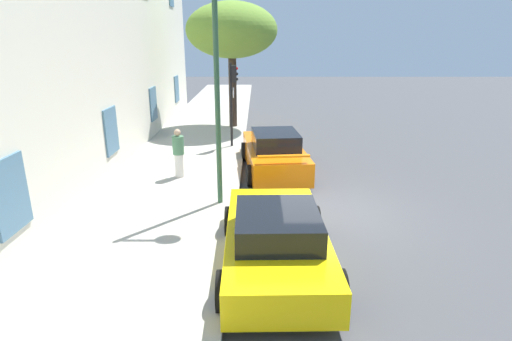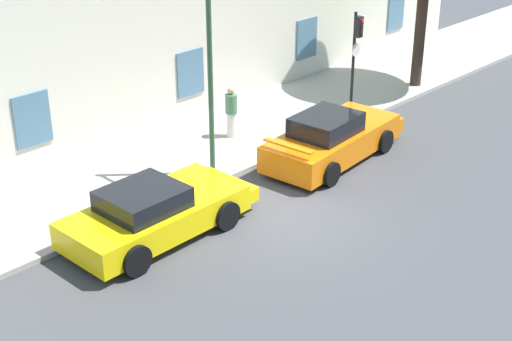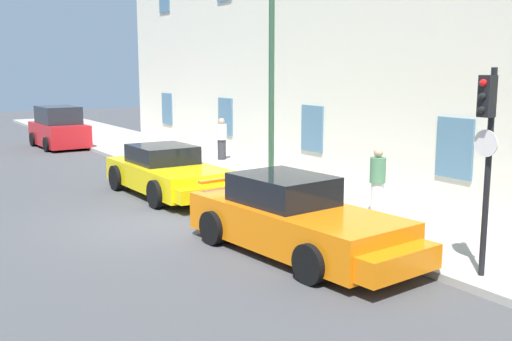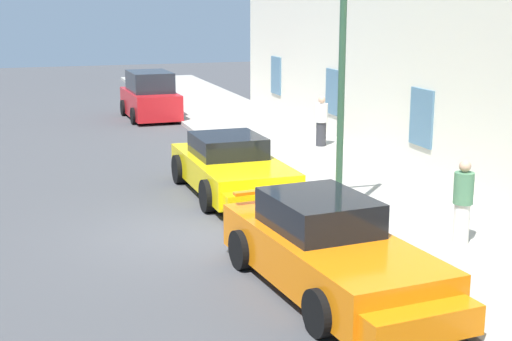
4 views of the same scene
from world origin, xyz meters
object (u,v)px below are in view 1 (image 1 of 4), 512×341
Objects in this scene: street_lamp at (233,55)px; sportscar_yellow_flank at (273,152)px; pedestrian_admiring at (179,153)px; traffic_light at (233,90)px; tree_near_kerb at (232,31)px; sportscar_red_lead at (276,236)px.

sportscar_yellow_flank is at bearing -19.13° from street_lamp.
pedestrian_admiring is at bearing 41.42° from street_lamp.
traffic_light is 0.60× the size of street_lamp.
tree_near_kerb is (6.97, 1.80, 4.17)m from sportscar_yellow_flank.
sportscar_red_lead is 0.86× the size of street_lamp.
sportscar_red_lead is 4.69m from street_lamp.
traffic_light is (9.26, 1.37, 1.85)m from sportscar_red_lead.
tree_near_kerb reaches higher than street_lamp.
traffic_light is 4.61m from pedestrian_admiring.
street_lamp is (-6.26, -0.39, 1.61)m from traffic_light.
tree_near_kerb is at bearing 14.51° from sportscar_yellow_flank.
traffic_light is (-4.09, -0.24, -2.34)m from tree_near_kerb.
sportscar_yellow_flank is at bearing -69.25° from pedestrian_admiring.
traffic_light reaches higher than pedestrian_admiring.
sportscar_red_lead is at bearing 178.31° from sportscar_yellow_flank.
sportscar_yellow_flank is (6.39, -0.19, 0.02)m from sportscar_red_lead.
tree_near_kerb reaches higher than sportscar_yellow_flank.
sportscar_red_lead is 5.98m from pedestrian_admiring.
pedestrian_admiring is at bearing 110.75° from sportscar_yellow_flank.
street_lamp reaches higher than traffic_light.
traffic_light is at bearing 28.46° from sportscar_yellow_flank.
sportscar_red_lead is 3.10× the size of pedestrian_admiring.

